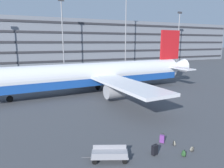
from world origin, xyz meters
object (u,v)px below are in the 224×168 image
at_px(backpack_purple, 175,143).
at_px(baggage_cart, 110,154).
at_px(airliner, 96,75).
at_px(suitcase_silver, 162,139).
at_px(suitcase_large, 155,150).
at_px(backpack_navy, 192,149).
at_px(backpack_upright, 184,154).

height_order(backpack_purple, baggage_cart, baggage_cart).
height_order(airliner, baggage_cart, airliner).
bearing_deg(suitcase_silver, baggage_cart, -173.74).
bearing_deg(suitcase_large, backpack_purple, 13.08).
bearing_deg(backpack_navy, backpack_purple, 117.03).
xyz_separation_m(airliner, backpack_navy, (0.49, -21.14, -2.74)).
distance_m(suitcase_large, baggage_cart, 3.40).
relative_size(airliner, backpack_navy, 88.19).
bearing_deg(backpack_purple, suitcase_large, -166.92).
height_order(suitcase_silver, backpack_upright, suitcase_silver).
xyz_separation_m(backpack_navy, backpack_upright, (-1.11, -0.33, 0.05)).
relative_size(airliner, suitcase_large, 43.16).
bearing_deg(backpack_purple, backpack_upright, -107.14).
distance_m(airliner, backpack_purple, 20.09).
relative_size(suitcase_large, backpack_purple, 1.90).
bearing_deg(backpack_purple, baggage_cart, 177.85).
relative_size(suitcase_silver, backpack_navy, 1.89).
bearing_deg(suitcase_silver, airliner, 87.59).
distance_m(backpack_upright, baggage_cart, 5.44).
height_order(suitcase_large, backpack_purple, suitcase_large).
distance_m(suitcase_silver, backpack_purple, 1.02).
distance_m(airliner, baggage_cart, 20.67).
distance_m(suitcase_large, backpack_purple, 2.38).
height_order(suitcase_silver, backpack_purple, suitcase_silver).
distance_m(suitcase_large, backpack_upright, 2.10).
bearing_deg(baggage_cart, airliner, 73.69).
bearing_deg(backpack_upright, suitcase_large, 150.53).
height_order(airliner, suitcase_large, airliner).
bearing_deg(suitcase_large, backpack_navy, -13.35).
xyz_separation_m(suitcase_silver, backpack_purple, (0.67, -0.75, -0.17)).
xyz_separation_m(backpack_purple, backpack_upright, (-0.48, -1.57, 0.03)).
bearing_deg(suitcase_large, backpack_upright, -29.47).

